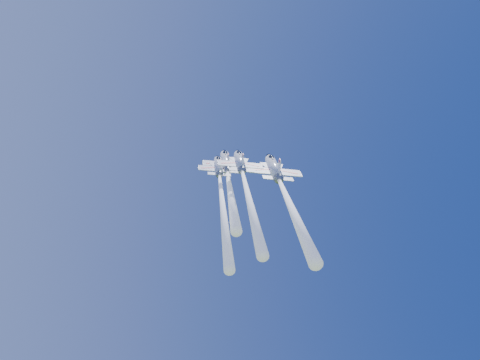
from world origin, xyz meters
TOP-DOWN VIEW (x-y plane):
  - jet_lead at (-4.76, -2.36)m, footprint 20.45×31.47m
  - jet_left at (-11.35, -9.01)m, footprint 22.10×34.67m
  - jet_right at (-0.59, -13.96)m, footprint 23.35×36.02m
  - jet_slot at (-11.34, -15.96)m, footprint 20.70×32.24m

SIDE VIEW (x-z plane):
  - jet_left at x=-11.35m, z-range 77.00..112.65m
  - jet_slot at x=-11.34m, z-range 79.19..111.52m
  - jet_right at x=-0.59m, z-range 78.22..113.52m
  - jet_lead at x=-4.76m, z-range 84.00..114.69m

